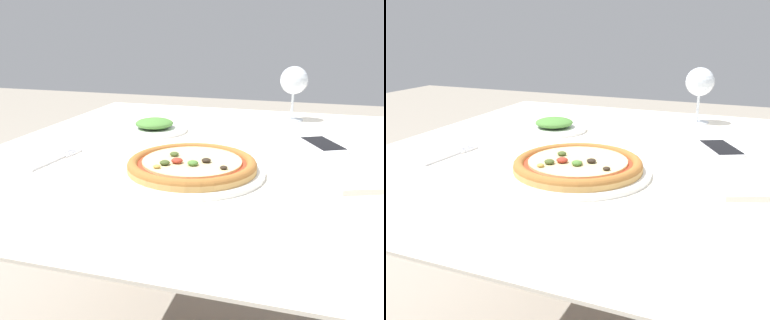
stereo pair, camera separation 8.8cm
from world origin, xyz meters
TOP-DOWN VIEW (x-y plane):
  - dining_table at (0.00, 0.00)m, footprint 1.11×1.13m
  - pizza_plate at (-0.01, -0.17)m, footprint 0.30×0.30m
  - fork at (-0.34, -0.17)m, footprint 0.03×0.17m
  - wine_glass_far_left at (0.15, 0.42)m, footprint 0.09×0.09m
  - cell_phone at (0.25, 0.12)m, footprint 0.13×0.16m
  - side_plate at (-0.22, 0.16)m, footprint 0.19×0.19m
  - napkin_folded at (0.33, -0.13)m, footprint 0.18×0.16m

SIDE VIEW (x-z plane):
  - dining_table at x=0.00m, z-range 0.27..0.99m
  - fork at x=-0.34m, z-range 0.71..0.72m
  - cell_phone at x=0.25m, z-range 0.71..0.73m
  - napkin_folded at x=0.33m, z-range 0.71..0.73m
  - side_plate at x=-0.22m, z-range 0.71..0.75m
  - pizza_plate at x=-0.01m, z-range 0.71..0.75m
  - wine_glass_far_left at x=0.15m, z-range 0.75..0.93m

